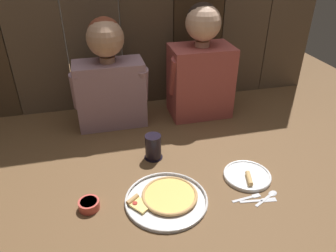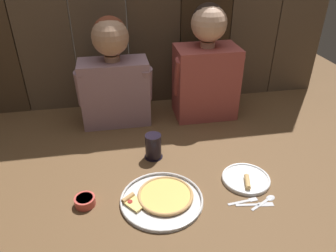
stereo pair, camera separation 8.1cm
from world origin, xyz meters
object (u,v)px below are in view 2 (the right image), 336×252
Objects in this scene: pizza_tray at (163,198)px; drinking_glass at (153,146)px; dinner_plate at (246,179)px; dipping_bowl at (85,201)px; diner_right at (206,67)px; diner_left at (114,75)px.

drinking_glass reaches higher than pizza_tray.
drinking_glass is (-0.38, 0.25, 0.05)m from dinner_plate.
dinner_plate is 0.70m from dipping_bowl.
dinner_plate is at bearing -33.35° from drinking_glass.
dinner_plate is 0.33× the size of diner_right.
dinner_plate is 0.36× the size of diner_left.
pizza_tray is 0.31m from dipping_bowl.
diner_left is at bearing 102.38° from pizza_tray.
diner_right reaches higher than dipping_bowl.
diner_left is at bearing 130.06° from dinner_plate.
drinking_glass is 0.58m from diner_right.
drinking_glass is (0.01, 0.30, 0.05)m from pizza_tray.
drinking_glass is at bearing -67.99° from diner_left.
drinking_glass is at bearing -133.10° from diner_right.
diner_left is at bearing 112.01° from drinking_glass.
drinking_glass is at bearing 88.99° from pizza_tray.
drinking_glass is 0.19× the size of diner_right.
drinking_glass is 1.49× the size of dipping_bowl.
dinner_plate is at bearing 2.00° from dipping_bowl.
pizza_tray is at bearing -5.24° from dipping_bowl.
diner_right is at bearing 46.90° from drinking_glass.
dipping_bowl is (-0.32, -0.27, -0.04)m from drinking_glass.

